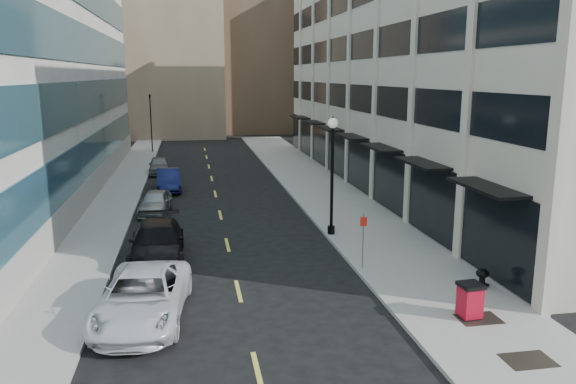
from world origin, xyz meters
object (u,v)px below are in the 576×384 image
object	(u,v)px
car_black_pickup	(157,243)
trash_bin	(470,299)
traffic_signal	(150,98)
car_silver_sedan	(155,202)
sign_post	(363,233)
car_grey_sedan	(159,165)
urn_planter	(482,276)
lamppost	(332,165)
car_blue_sedan	(168,180)
car_white_van	(143,297)

from	to	relation	value
car_black_pickup	trash_bin	size ratio (longest dim) A/B	4.80
traffic_signal	car_silver_sedan	world-z (taller)	traffic_signal
car_silver_sedan	sign_post	bearing A→B (deg)	-46.08
traffic_signal	car_grey_sedan	distance (m)	14.00
trash_bin	urn_planter	xyz separation A→B (m)	(1.85, 2.52, -0.22)
trash_bin	sign_post	xyz separation A→B (m)	(-2.04, 5.28, 0.88)
car_black_pickup	car_silver_sedan	xyz separation A→B (m)	(-0.54, 8.82, -0.14)
trash_bin	car_silver_sedan	bearing A→B (deg)	118.16
car_silver_sedan	trash_bin	bearing A→B (deg)	-50.63
lamppost	urn_planter	xyz separation A→B (m)	(3.88, -8.03, -3.10)
car_black_pickup	lamppost	distance (m)	9.26
traffic_signal	car_blue_sedan	world-z (taller)	traffic_signal
car_blue_sedan	lamppost	distance (m)	16.01
traffic_signal	car_silver_sedan	size ratio (longest dim) A/B	1.71
traffic_signal	trash_bin	bearing A→B (deg)	-73.75
urn_planter	sign_post	bearing A→B (deg)	144.57
trash_bin	sign_post	distance (m)	5.73
traffic_signal	car_grey_sedan	world-z (taller)	traffic_signal
car_grey_sedan	lamppost	size ratio (longest dim) A/B	0.69
car_black_pickup	car_grey_sedan	world-z (taller)	car_black_pickup
traffic_signal	car_blue_sedan	xyz separation A→B (m)	(2.30, -20.23, -4.95)
traffic_signal	car_blue_sedan	distance (m)	20.95
car_white_van	urn_planter	size ratio (longest dim) A/B	8.58
car_grey_sedan	trash_bin	world-z (taller)	car_grey_sedan
car_blue_sedan	sign_post	bearing A→B (deg)	-68.88
sign_post	urn_planter	world-z (taller)	sign_post
traffic_signal	car_white_van	size ratio (longest dim) A/B	1.18
car_white_van	lamppost	world-z (taller)	lamppost
car_white_van	car_grey_sedan	distance (m)	29.01
car_grey_sedan	trash_bin	distance (m)	33.09
urn_planter	traffic_signal	bearing A→B (deg)	109.48
traffic_signal	trash_bin	xyz separation A→B (m)	(12.84, -44.02, -4.92)
car_white_van	car_silver_sedan	xyz separation A→B (m)	(-0.39, 15.00, -0.13)
car_grey_sedan	urn_planter	xyz separation A→B (m)	(13.35, -28.50, -0.13)
car_black_pickup	car_grey_sedan	distance (m)	22.84
lamppost	sign_post	size ratio (longest dim) A/B	2.54
trash_bin	sign_post	bearing A→B (deg)	106.18
car_grey_sedan	sign_post	world-z (taller)	sign_post
car_black_pickup	car_grey_sedan	size ratio (longest dim) A/B	1.39
trash_bin	lamppost	world-z (taller)	lamppost
car_black_pickup	sign_post	bearing A→B (deg)	-19.68
car_white_van	car_blue_sedan	distance (m)	21.77
lamppost	urn_planter	world-z (taller)	lamppost
car_silver_sedan	car_grey_sedan	bearing A→B (deg)	98.06
car_white_van	lamppost	bearing A→B (deg)	50.66
car_black_pickup	lamppost	world-z (taller)	lamppost
car_silver_sedan	car_white_van	bearing A→B (deg)	-82.20
car_grey_sedan	lamppost	xyz separation A→B (m)	(9.47, -20.48, 2.96)
car_grey_sedan	car_white_van	bearing A→B (deg)	-90.73
car_blue_sedan	trash_bin	distance (m)	26.03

